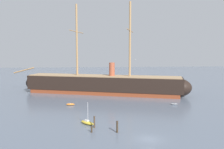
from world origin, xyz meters
name	(u,v)px	position (x,y,z in m)	size (l,w,h in m)	color
ground_plane	(149,139)	(0.00, 0.00, 0.00)	(400.00, 400.00, 0.00)	slate
tall_ship	(103,84)	(-5.20, 45.52, 3.51)	(65.62, 27.12, 32.69)	brown
sailboat_foreground_left	(87,122)	(-10.75, 9.65, 0.40)	(3.30, 3.40, 4.74)	gold
dinghy_mid_left	(70,104)	(-15.67, 27.95, 0.29)	(2.53, 1.36, 0.57)	orange
dinghy_mid_right	(174,104)	(14.29, 25.53, 0.23)	(2.07, 1.26, 0.46)	gray
dinghy_alongside_stern	(171,95)	(18.26, 38.87, 0.29)	(2.69, 2.04, 0.58)	#7FB2D6
motorboat_far_right	(186,87)	(29.92, 53.67, 0.61)	(4.38, 2.37, 1.75)	#1E284C
mooring_piling_nearest	(92,129)	(-9.91, 4.54, 0.62)	(0.33, 0.33, 1.25)	#382B1E
mooring_piling_left_pair	(94,122)	(-9.32, 7.19, 1.20)	(0.32, 0.32, 2.40)	#423323
mooring_piling_right_pair	(117,127)	(-5.08, 3.97, 1.12)	(0.38, 0.38, 2.25)	#382B1E
seagull_in_flight	(135,60)	(1.87, 21.80, 13.24)	(0.57, 1.10, 0.13)	silver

